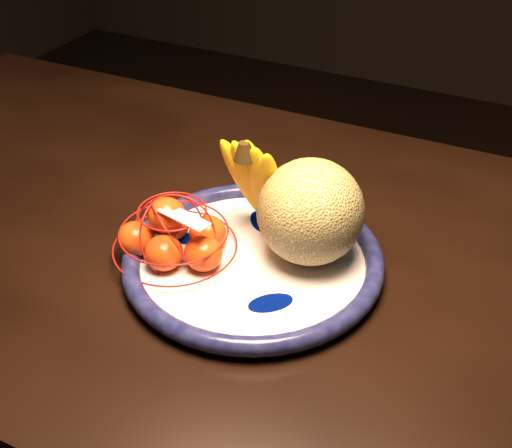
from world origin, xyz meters
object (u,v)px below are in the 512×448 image
at_px(fruit_bowl, 253,259).
at_px(mandarin_bag, 175,236).
at_px(cantaloupe, 310,212).
at_px(banana_bunch, 257,179).
at_px(dining_table, 161,251).

xyz_separation_m(fruit_bowl, mandarin_bag, (-0.11, -0.04, 0.03)).
height_order(fruit_bowl, cantaloupe, cantaloupe).
bearing_deg(banana_bunch, fruit_bowl, -61.76).
bearing_deg(dining_table, cantaloupe, -2.36).
height_order(dining_table, fruit_bowl, fruit_bowl).
height_order(cantaloupe, banana_bunch, banana_bunch).
relative_size(dining_table, fruit_bowl, 3.91).
relative_size(banana_bunch, mandarin_bag, 0.96).
xyz_separation_m(banana_bunch, mandarin_bag, (-0.08, -0.11, -0.06)).
bearing_deg(fruit_bowl, dining_table, 165.04).
xyz_separation_m(dining_table, banana_bunch, (0.17, 0.02, 0.18)).
height_order(dining_table, banana_bunch, banana_bunch).
bearing_deg(cantaloupe, mandarin_bag, -154.80).
distance_m(cantaloupe, banana_bunch, 0.10).
relative_size(cantaloupe, banana_bunch, 0.85).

